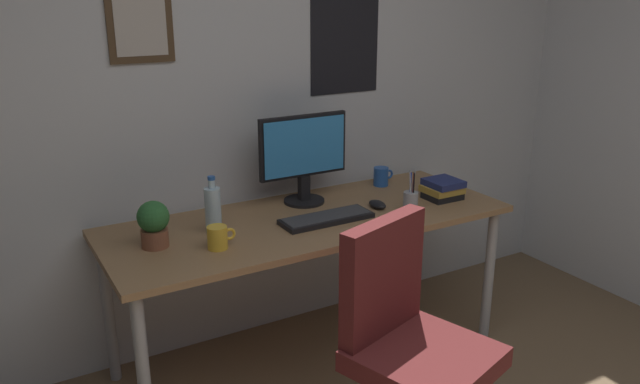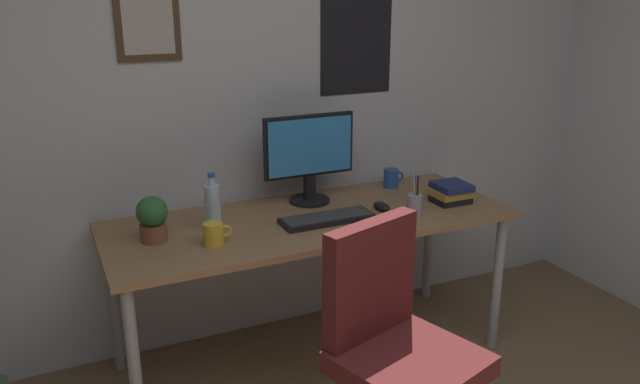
{
  "view_description": "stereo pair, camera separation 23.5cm",
  "coord_description": "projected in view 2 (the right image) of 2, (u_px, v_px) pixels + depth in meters",
  "views": [
    {
      "loc": [
        -1.1,
        -0.65,
        1.74
      ],
      "look_at": [
        0.21,
        1.61,
        0.89
      ],
      "focal_mm": 35.11,
      "sensor_mm": 36.0,
      "label": 1
    },
    {
      "loc": [
        -0.9,
        -0.76,
        1.74
      ],
      "look_at": [
        0.21,
        1.61,
        0.89
      ],
      "focal_mm": 35.11,
      "sensor_mm": 36.0,
      "label": 2
    }
  ],
  "objects": [
    {
      "name": "coffee_mug_near",
      "position": [
        214.0,
        234.0,
        2.56
      ],
      "size": [
        0.12,
        0.08,
        0.09
      ],
      "color": "yellow",
      "rests_on": "desk"
    },
    {
      "name": "computer_mouse",
      "position": [
        382.0,
        206.0,
        2.97
      ],
      "size": [
        0.06,
        0.11,
        0.04
      ],
      "color": "black",
      "rests_on": "desk"
    },
    {
      "name": "office_chair",
      "position": [
        393.0,
        339.0,
        2.28
      ],
      "size": [
        0.58,
        0.59,
        0.95
      ],
      "color": "#591E1E",
      "rests_on": "ground_plane"
    },
    {
      "name": "monitor",
      "position": [
        309.0,
        155.0,
        3.02
      ],
      "size": [
        0.46,
        0.2,
        0.43
      ],
      "color": "black",
      "rests_on": "desk"
    },
    {
      "name": "book_stack_left",
      "position": [
        451.0,
        192.0,
        3.07
      ],
      "size": [
        0.17,
        0.17,
        0.1
      ],
      "color": "black",
      "rests_on": "desk"
    },
    {
      "name": "wall_back",
      "position": [
        234.0,
        85.0,
        3.01
      ],
      "size": [
        4.4,
        0.1,
        2.6
      ],
      "color": "silver",
      "rests_on": "ground_plane"
    },
    {
      "name": "coffee_mug_far",
      "position": [
        391.0,
        178.0,
        3.3
      ],
      "size": [
        0.12,
        0.08,
        0.1
      ],
      "color": "#2659B2",
      "rests_on": "desk"
    },
    {
      "name": "keyboard",
      "position": [
        327.0,
        218.0,
        2.83
      ],
      "size": [
        0.43,
        0.15,
        0.03
      ],
      "color": "black",
      "rests_on": "desk"
    },
    {
      "name": "pen_cup",
      "position": [
        415.0,
        203.0,
        2.9
      ],
      "size": [
        0.07,
        0.07,
        0.2
      ],
      "color": "#9EA0A5",
      "rests_on": "desk"
    },
    {
      "name": "desk",
      "position": [
        311.0,
        231.0,
        2.91
      ],
      "size": [
        1.87,
        0.72,
        0.74
      ],
      "color": "#936D47",
      "rests_on": "ground_plane"
    },
    {
      "name": "water_bottle",
      "position": [
        213.0,
        206.0,
        2.71
      ],
      "size": [
        0.07,
        0.07,
        0.25
      ],
      "color": "silver",
      "rests_on": "desk"
    },
    {
      "name": "potted_plant",
      "position": [
        152.0,
        217.0,
        2.58
      ],
      "size": [
        0.13,
        0.13,
        0.19
      ],
      "color": "brown",
      "rests_on": "desk"
    }
  ]
}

